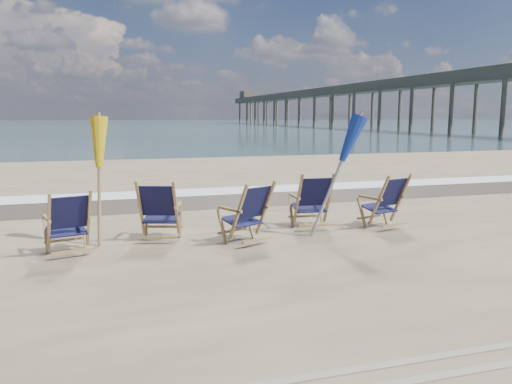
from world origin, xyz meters
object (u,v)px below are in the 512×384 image
beach_chair_1 (176,211)px  umbrella_blue (334,139)px  beach_chair_4 (401,200)px  beach_chair_3 (329,201)px  beach_chair_0 (89,221)px  fishing_pier (346,101)px  umbrella_yellow (97,149)px  beach_chair_2 (266,211)px

beach_chair_1 → umbrella_blue: 3.05m
beach_chair_1 → beach_chair_4: (4.38, -0.10, -0.01)m
beach_chair_3 → umbrella_blue: (-0.22, -0.62, 1.22)m
beach_chair_0 → fishing_pier: size_ratio=0.01×
umbrella_yellow → umbrella_blue: umbrella_blue is taller
beach_chair_0 → fishing_pier: bearing=-134.1°
umbrella_yellow → beach_chair_1: bearing=-10.1°
beach_chair_4 → umbrella_yellow: umbrella_yellow is taller
beach_chair_4 → umbrella_blue: size_ratio=0.47×
umbrella_yellow → beach_chair_2: bearing=-12.9°
beach_chair_0 → fishing_pier: 82.50m
beach_chair_0 → beach_chair_1: (1.42, 0.32, 0.02)m
beach_chair_4 → fishing_pier: bearing=-132.2°
beach_chair_0 → fishing_pier: fishing_pier is taller
beach_chair_1 → fishing_pier: size_ratio=0.01×
umbrella_blue → umbrella_yellow: bearing=170.8°
fishing_pier → beach_chair_1: bearing=-118.9°
beach_chair_2 → umbrella_yellow: umbrella_yellow is taller
beach_chair_1 → umbrella_yellow: size_ratio=0.51×
beach_chair_3 → fishing_pier: (36.32, 71.12, 4.09)m
beach_chair_2 → fishing_pier: 81.17m
beach_chair_3 → beach_chair_4: size_ratio=1.02×
beach_chair_2 → beach_chair_3: size_ratio=0.99×
beach_chair_1 → beach_chair_4: size_ratio=1.01×
beach_chair_0 → beach_chair_3: (4.40, 0.52, 0.03)m
beach_chair_3 → umbrella_yellow: 4.36m
beach_chair_1 → umbrella_yellow: umbrella_yellow is taller
umbrella_yellow → fishing_pier: fishing_pier is taller
beach_chair_0 → umbrella_yellow: umbrella_yellow is taller
beach_chair_3 → beach_chair_0: bearing=10.0°
umbrella_blue → beach_chair_1: bearing=171.2°
beach_chair_1 → umbrella_blue: umbrella_blue is taller
umbrella_blue → fishing_pier: size_ratio=0.02×
beach_chair_2 → umbrella_blue: (1.26, -0.02, 1.22)m
beach_chair_0 → beach_chair_4: 5.81m
fishing_pier → beach_chair_2: bearing=-117.8°
umbrella_yellow → fishing_pier: (40.55, 71.09, 3.02)m
beach_chair_2 → beach_chair_4: beach_chair_2 is taller
beach_chair_1 → beach_chair_2: size_ratio=1.00×
beach_chair_2 → umbrella_blue: bearing=154.2°
beach_chair_0 → beach_chair_2: size_ratio=0.96×
beach_chair_1 → beach_chair_3: beach_chair_3 is taller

